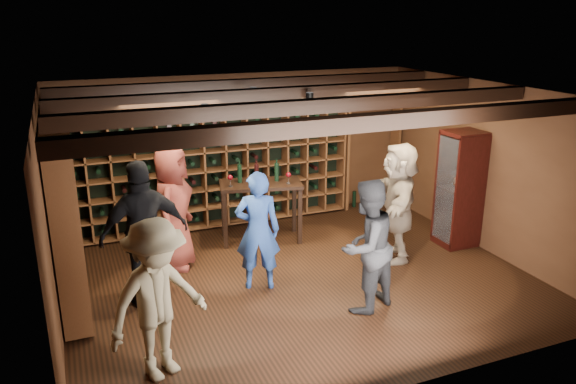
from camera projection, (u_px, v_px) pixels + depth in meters
name	position (u px, v px, depth m)	size (l,w,h in m)	color
ground	(300.00, 279.00, 7.60)	(6.00, 6.00, 0.00)	black
room_shell	(299.00, 99.00, 6.90)	(6.00, 6.00, 6.00)	#54311C
wine_rack_back	(214.00, 160.00, 9.11)	(4.65, 0.30, 2.20)	brown
wine_rack_left	(64.00, 206.00, 6.95)	(0.30, 2.65, 2.20)	brown
crate_shelf	(372.00, 122.00, 10.03)	(1.20, 0.32, 2.07)	brown
display_cabinet	(459.00, 191.00, 8.49)	(0.55, 0.50, 1.75)	black
man_blue_shirt	(258.00, 231.00, 7.15)	(0.57, 0.38, 1.57)	navy
man_grey_suit	(366.00, 246.00, 6.61)	(0.79, 0.62, 1.63)	black
guest_red_floral	(173.00, 208.00, 7.72)	(0.85, 0.55, 1.74)	maroon
guest_woman_black	(145.00, 234.00, 6.72)	(1.07, 0.44, 1.82)	black
guest_khaki	(158.00, 300.00, 5.36)	(1.06, 0.61, 1.64)	gray
guest_beige	(398.00, 202.00, 8.01)	(1.60, 0.51, 1.72)	tan
tasting_table	(260.00, 190.00, 8.66)	(1.36, 0.89, 1.22)	black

